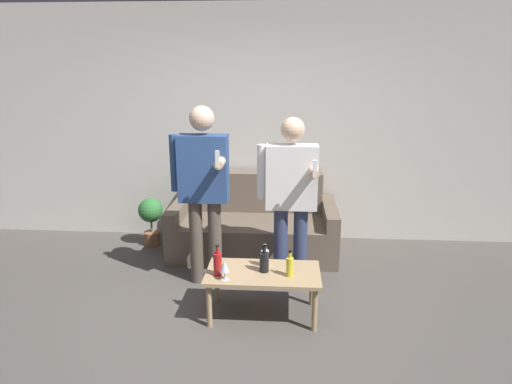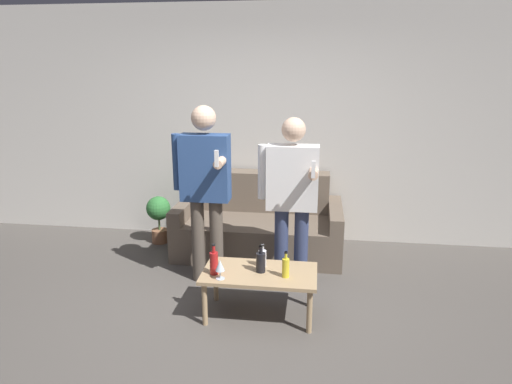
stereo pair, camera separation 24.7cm
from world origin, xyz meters
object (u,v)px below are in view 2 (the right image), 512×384
coffee_table (260,277)px  bottle_orange (261,262)px  couch (260,225)px  person_standing_left (205,182)px  person_standing_right (292,192)px

coffee_table → bottle_orange: (0.01, 0.00, 0.14)m
couch → person_standing_left: size_ratio=1.07×
coffee_table → person_standing_left: bearing=135.2°
person_standing_right → bottle_orange: bearing=-110.7°
coffee_table → bottle_orange: bottle_orange is taller
bottle_orange → person_standing_left: person_standing_left is taller
person_standing_right → person_standing_left: bearing=178.3°
person_standing_left → person_standing_right: (0.80, -0.02, -0.06)m
couch → person_standing_left: 1.15m
coffee_table → person_standing_left: (-0.58, 0.58, 0.64)m
bottle_orange → person_standing_right: 0.74m
coffee_table → person_standing_left: size_ratio=0.55×
bottle_orange → person_standing_right: size_ratio=0.14×
bottle_orange → person_standing_right: bearing=69.3°
couch → coffee_table: size_ratio=1.93×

